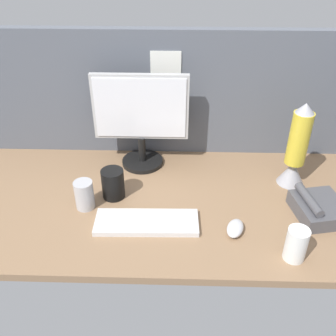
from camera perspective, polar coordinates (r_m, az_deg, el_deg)
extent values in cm
cube|color=#8C6B4C|center=(153.08, 0.64, -4.87)|extent=(180.00, 80.00, 3.00)
cube|color=#565B66|center=(170.38, 0.97, 10.89)|extent=(180.00, 5.00, 55.41)
cube|color=white|center=(163.28, -0.33, 14.60)|extent=(12.62, 0.40, 13.70)
cylinder|color=black|center=(172.23, -3.78, 0.97)|extent=(18.00, 18.00, 1.80)
cylinder|color=black|center=(168.84, -3.86, 2.79)|extent=(3.20, 3.20, 11.00)
cube|color=#B7B7B7|center=(160.51, -4.09, 8.98)|extent=(39.64, 2.40, 28.20)
cube|color=white|center=(159.25, -4.14, 8.76)|extent=(37.24, 0.60, 25.80)
cube|color=silver|center=(139.90, -3.17, -8.02)|extent=(37.26, 13.76, 2.00)
ellipsoid|color=silver|center=(138.39, 9.90, -8.77)|extent=(8.39, 10.89, 3.40)
cylinder|color=#B2B2B7|center=(147.78, -12.26, -3.89)|extent=(7.17, 7.17, 11.33)
cylinder|color=black|center=(151.01, -8.13, -2.31)|extent=(8.79, 8.79, 11.96)
cylinder|color=white|center=(131.31, 18.42, -10.65)|extent=(6.96, 6.96, 11.90)
cone|color=#A5A5AD|center=(165.51, 17.81, -0.62)|extent=(10.90, 10.90, 9.91)
cylinder|color=gold|center=(157.50, 18.79, 4.13)|extent=(7.93, 7.93, 21.80)
cone|color=#A5A5AD|center=(151.90, 19.68, 8.34)|extent=(7.13, 7.13, 3.96)
cube|color=#4C4C51|center=(153.01, 21.45, -5.65)|extent=(20.30, 21.88, 5.60)
cylinder|color=#4C4C51|center=(148.85, 20.10, -4.37)|extent=(6.39, 17.40, 3.20)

